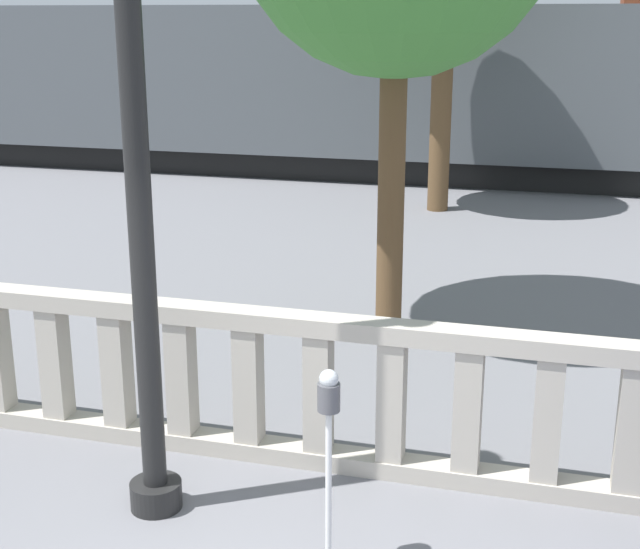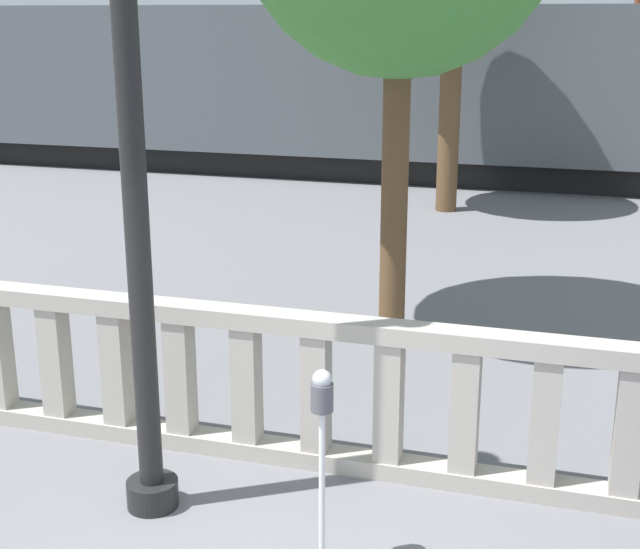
{
  "view_description": "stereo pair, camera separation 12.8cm",
  "coord_description": "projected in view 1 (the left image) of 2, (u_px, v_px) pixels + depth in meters",
  "views": [
    {
      "loc": [
        1.43,
        -3.42,
        3.43
      ],
      "look_at": [
        -0.55,
        3.69,
        1.27
      ],
      "focal_mm": 50.0,
      "sensor_mm": 36.0,
      "label": 1
    },
    {
      "loc": [
        1.55,
        -3.39,
        3.43
      ],
      "look_at": [
        -0.55,
        3.69,
        1.27
      ],
      "focal_mm": 50.0,
      "sensor_mm": 36.0,
      "label": 2
    }
  ],
  "objects": [
    {
      "name": "lamppost",
      "position": [
        136.0,
        142.0,
        5.7
      ],
      "size": [
        0.37,
        0.37,
        5.3
      ],
      "color": "black",
      "rests_on": "ground"
    },
    {
      "name": "train_near",
      "position": [
        330.0,
        86.0,
        19.62
      ],
      "size": [
        25.02,
        3.04,
        4.21
      ],
      "color": "black",
      "rests_on": "ground"
    },
    {
      "name": "train_far",
      "position": [
        342.0,
        61.0,
        30.62
      ],
      "size": [
        24.43,
        2.9,
        4.19
      ],
      "color": "black",
      "rests_on": "ground"
    },
    {
      "name": "balustrade",
      "position": [
        355.0,
        396.0,
        6.81
      ],
      "size": [
        13.12,
        0.24,
        1.24
      ],
      "color": "#ADA599",
      "rests_on": "ground"
    },
    {
      "name": "parking_meter",
      "position": [
        329.0,
        416.0,
        5.47
      ],
      "size": [
        0.14,
        0.14,
        1.36
      ],
      "color": "silver",
      "rests_on": "ground"
    }
  ]
}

